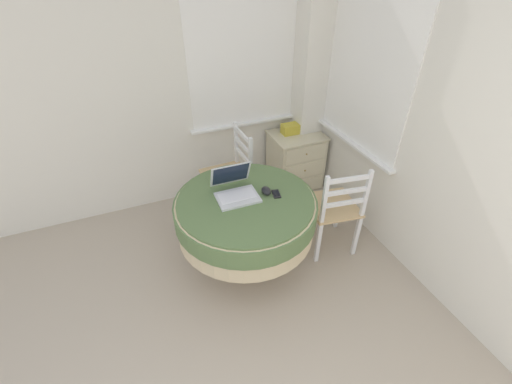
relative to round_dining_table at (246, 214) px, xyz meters
name	(u,v)px	position (x,y,z in m)	size (l,w,h in m)	color
corner_room_shell	(294,119)	(0.44, 0.11, 0.68)	(4.33, 4.99, 2.55)	white
round_dining_table	(246,214)	(0.00, 0.00, 0.00)	(1.11, 1.11, 0.75)	#4C3D2D
laptop	(235,189)	(-0.05, 0.09, 0.20)	(0.32, 0.33, 0.23)	silver
computer_mouse	(266,191)	(0.18, 0.01, 0.17)	(0.07, 0.10, 0.05)	black
cell_phone	(276,194)	(0.24, -0.03, 0.15)	(0.08, 0.12, 0.01)	black
dining_chair_near_back_window	(230,174)	(0.14, 0.81, -0.15)	(0.45, 0.43, 0.91)	tan
dining_chair_near_right_window	(334,208)	(0.80, -0.06, -0.15)	(0.48, 0.50, 0.91)	tan
corner_cabinet	(295,160)	(0.99, 1.00, -0.28)	(0.57, 0.47, 0.64)	beige
storage_box	(291,129)	(0.94, 1.06, 0.09)	(0.21, 0.12, 0.11)	gold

